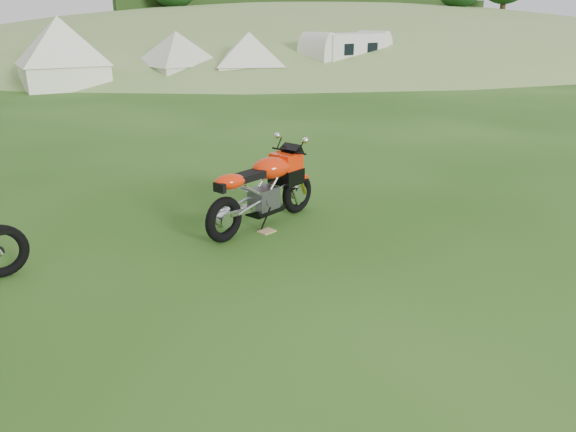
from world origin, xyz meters
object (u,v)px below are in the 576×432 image
tent_left (61,54)px  caravan (346,57)px  sport_motorcycle (263,185)px  plywood_board (267,231)px  tent_mid (177,56)px  tent_right (250,56)px

tent_left → caravan: (12.12, -2.69, -0.31)m
sport_motorcycle → plywood_board: 0.66m
tent_mid → caravan: 7.72m
sport_motorcycle → tent_mid: bearing=54.0°
plywood_board → tent_mid: size_ratio=0.08×
tent_right → caravan: bearing=13.0°
sport_motorcycle → tent_mid: 18.48m
sport_motorcycle → caravan: (11.48, 15.95, 0.45)m
plywood_board → caravan: (11.54, 16.20, 1.07)m
sport_motorcycle → tent_right: (6.84, 16.50, 0.57)m
tent_right → tent_mid: bearing=171.2°
tent_right → tent_left: bearing=-176.2°
tent_left → tent_right: 7.79m
plywood_board → caravan: size_ratio=0.05×
tent_right → caravan: tent_right is taller
plywood_board → caravan: 19.92m
plywood_board → tent_mid: 18.77m
tent_left → caravan: bearing=-15.7°
tent_left → sport_motorcycle: bearing=-91.2°
tent_left → caravan: tent_left is taller
sport_motorcycle → plywood_board: size_ratio=9.29×
tent_mid → tent_right: (2.80, -1.52, -0.01)m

